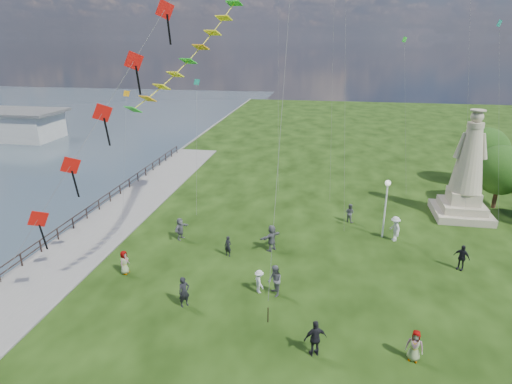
% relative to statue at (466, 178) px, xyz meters
% --- Properties ---
extents(waterfront, '(200.00, 200.00, 1.51)m').
position_rel_statue_xyz_m(waterfront, '(-29.78, -11.03, -3.47)').
color(waterfront, '#2D3943').
rests_on(waterfront, ground).
extents(statue, '(4.46, 4.46, 9.01)m').
position_rel_statue_xyz_m(statue, '(0.00, 0.00, 0.00)').
color(statue, tan).
rests_on(statue, ground).
extents(lamppost, '(0.42, 0.42, 4.55)m').
position_rel_statue_xyz_m(lamppost, '(-6.96, -5.31, -0.12)').
color(lamppost, silver).
rests_on(lamppost, ground).
extents(tree_row, '(7.54, 14.33, 5.97)m').
position_rel_statue_xyz_m(tree_row, '(4.54, 4.37, 0.06)').
color(tree_row, '#382314').
rests_on(tree_row, ground).
extents(person_0, '(0.77, 0.77, 1.80)m').
position_rel_statue_xyz_m(person_0, '(-18.88, -16.35, -2.50)').
color(person_0, black).
rests_on(person_0, ground).
extents(person_1, '(0.91, 1.09, 1.92)m').
position_rel_statue_xyz_m(person_1, '(-14.02, -14.44, -2.44)').
color(person_1, '#595960').
rests_on(person_1, ground).
extents(person_2, '(0.91, 1.05, 1.46)m').
position_rel_statue_xyz_m(person_2, '(-14.96, -14.29, -2.67)').
color(person_2, silver).
rests_on(person_2, ground).
extents(person_3, '(1.24, 0.95, 1.89)m').
position_rel_statue_xyz_m(person_3, '(-11.49, -19.12, -2.46)').
color(person_3, black).
rests_on(person_3, ground).
extents(person_4, '(0.88, 0.66, 1.61)m').
position_rel_statue_xyz_m(person_4, '(-6.92, -18.68, -2.60)').
color(person_4, '#595960').
rests_on(person_4, ground).
extents(person_5, '(1.08, 1.69, 1.69)m').
position_rel_statue_xyz_m(person_5, '(-21.93, -8.22, -2.56)').
color(person_5, '#595960').
rests_on(person_5, ground).
extents(person_6, '(0.63, 0.52, 1.47)m').
position_rel_statue_xyz_m(person_6, '(-17.81, -10.20, -2.67)').
color(person_6, black).
rests_on(person_6, ground).
extents(person_7, '(0.90, 0.81, 1.58)m').
position_rel_statue_xyz_m(person_7, '(-9.34, -2.81, -2.61)').
color(person_7, '#595960').
rests_on(person_7, ground).
extents(person_8, '(1.01, 1.38, 1.92)m').
position_rel_statue_xyz_m(person_8, '(-6.17, -5.78, -2.44)').
color(person_8, silver).
rests_on(person_8, ground).
extents(person_9, '(1.13, 1.04, 1.75)m').
position_rel_statue_xyz_m(person_9, '(-2.47, -9.44, -2.53)').
color(person_9, black).
rests_on(person_9, ground).
extents(person_10, '(0.59, 0.84, 1.58)m').
position_rel_statue_xyz_m(person_10, '(-23.79, -13.59, -2.61)').
color(person_10, '#595960').
rests_on(person_10, ground).
extents(person_11, '(1.73, 1.86, 1.92)m').
position_rel_statue_xyz_m(person_11, '(-14.97, -8.84, -2.44)').
color(person_11, '#595960').
rests_on(person_11, ground).
extents(red_kite_train, '(9.79, 9.35, 18.58)m').
position_rel_statue_xyz_m(red_kite_train, '(-22.19, -15.41, 8.12)').
color(red_kite_train, black).
rests_on(red_kite_train, ground).
extents(small_kites, '(31.54, 15.52, 26.95)m').
position_rel_statue_xyz_m(small_kites, '(-11.43, 3.19, 10.20)').
color(small_kites, '#178F7F').
rests_on(small_kites, ground).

